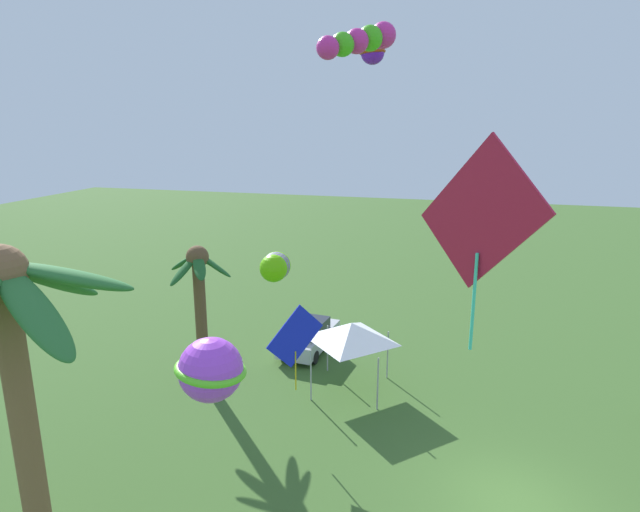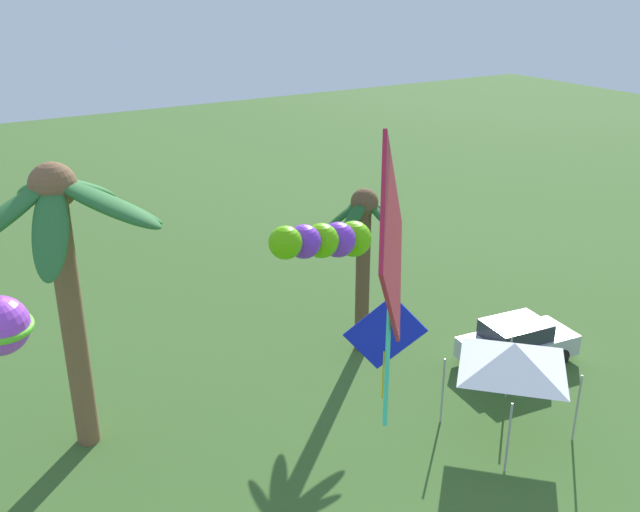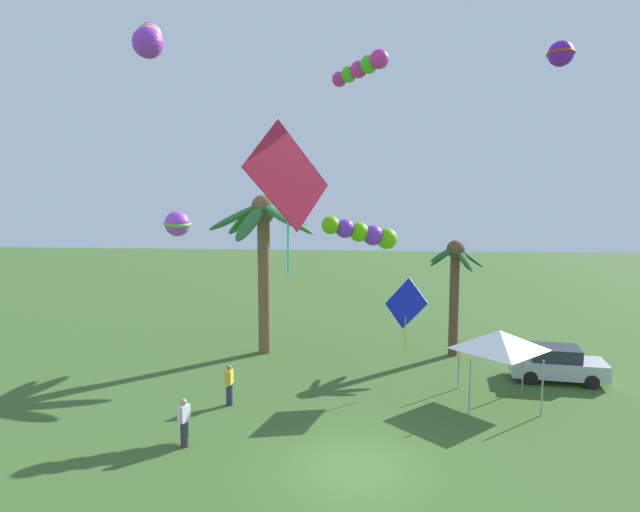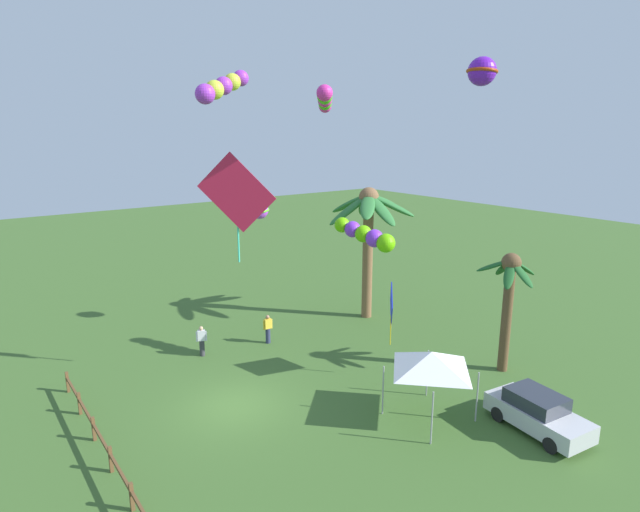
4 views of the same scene
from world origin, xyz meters
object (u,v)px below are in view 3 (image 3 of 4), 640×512
at_px(parked_car_0, 556,364).
at_px(kite_tube_3, 149,39).
at_px(spectator_0, 229,384).
at_px(kite_diamond_6, 406,304).
at_px(kite_tube_5, 363,233).
at_px(kite_diamond_4, 288,179).
at_px(palm_tree_1, 264,233).
at_px(spectator_1, 184,422).
at_px(kite_ball_1, 177,224).
at_px(kite_tube_0, 361,68).
at_px(festival_tent, 499,340).
at_px(kite_ball_2, 561,54).
at_px(palm_tree_0, 455,275).

relative_size(parked_car_0, kite_tube_3, 1.20).
bearing_deg(spectator_0, kite_diamond_6, 20.14).
bearing_deg(kite_tube_5, kite_diamond_6, 0.33).
relative_size(kite_diamond_4, kite_tube_5, 1.56).
distance_m(palm_tree_1, spectator_0, 8.84).
distance_m(spectator_1, kite_tube_3, 12.95).
distance_m(spectator_0, kite_ball_1, 6.56).
bearing_deg(palm_tree_1, kite_tube_5, -42.73).
xyz_separation_m(parked_car_0, kite_ball_1, (-15.62, -3.05, 6.18)).
distance_m(parked_car_0, kite_diamond_4, 14.96).
bearing_deg(kite_tube_0, palm_tree_1, 125.10).
bearing_deg(spectator_1, festival_tent, 24.06).
bearing_deg(kite_ball_2, kite_diamond_4, -156.68).
xyz_separation_m(kite_ball_2, kite_diamond_6, (-5.21, 1.49, -9.52)).
height_order(festival_tent, kite_tube_0, kite_tube_0).
height_order(palm_tree_0, parked_car_0, palm_tree_0).
bearing_deg(spectator_0, kite_tube_3, -156.11).
distance_m(kite_tube_5, kite_diamond_6, 3.46).
relative_size(spectator_1, kite_tube_3, 0.47).
distance_m(spectator_0, spectator_1, 3.61).
xyz_separation_m(palm_tree_0, kite_diamond_4, (-6.75, -10.40, 4.53)).
bearing_deg(palm_tree_0, kite_tube_5, -132.38).
distance_m(palm_tree_0, festival_tent, 6.36).
bearing_deg(spectator_0, kite_ball_1, 157.05).
bearing_deg(parked_car_0, kite_diamond_6, -167.40).
relative_size(kite_ball_1, kite_diamond_6, 0.48).
relative_size(palm_tree_0, parked_car_0, 1.42).
relative_size(palm_tree_0, kite_ball_1, 3.89).
bearing_deg(kite_tube_3, kite_diamond_6, 21.11).
relative_size(kite_tube_0, kite_tube_5, 0.66).
bearing_deg(palm_tree_1, kite_tube_0, -54.90).
relative_size(palm_tree_0, kite_tube_0, 2.84).
distance_m(palm_tree_1, parked_car_0, 14.74).
height_order(palm_tree_0, kite_tube_3, kite_tube_3).
distance_m(palm_tree_1, kite_tube_5, 6.76).
relative_size(palm_tree_0, palm_tree_1, 0.72).
height_order(kite_tube_3, kite_diamond_4, kite_tube_3).
relative_size(kite_ball_2, kite_tube_5, 0.35).
relative_size(palm_tree_1, kite_tube_3, 2.36).
bearing_deg(kite_tube_0, kite_tube_3, -171.14).
height_order(palm_tree_1, kite_tube_3, kite_tube_3).
height_order(kite_tube_0, kite_tube_3, kite_tube_3).
bearing_deg(kite_tube_3, spectator_0, 23.89).
height_order(parked_car_0, festival_tent, festival_tent).
relative_size(festival_tent, kite_ball_1, 1.92).
bearing_deg(kite_tube_3, parked_car_0, 17.63).
distance_m(parked_car_0, kite_diamond_6, 7.32).
bearing_deg(kite_tube_0, kite_diamond_6, 52.00).
distance_m(palm_tree_0, kite_tube_0, 12.07).
distance_m(festival_tent, kite_tube_0, 11.47).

